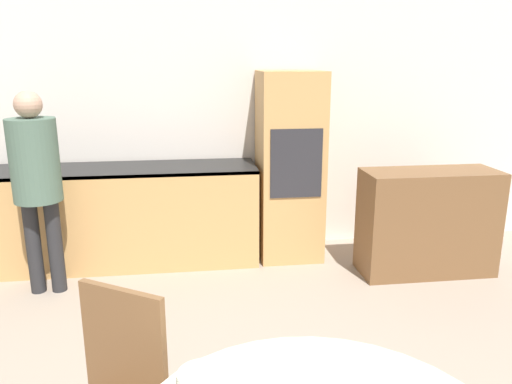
{
  "coord_description": "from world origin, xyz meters",
  "views": [
    {
      "loc": [
        -0.36,
        -0.08,
        1.81
      ],
      "look_at": [
        -0.01,
        2.56,
        1.1
      ],
      "focal_mm": 35.0,
      "sensor_mm": 36.0,
      "label": 1
    }
  ],
  "objects_px": {
    "oven_unit": "(289,166)",
    "person_standing": "(36,173)",
    "sideboard": "(427,222)",
    "bowl_near": "(202,377)"
  },
  "relations": [
    {
      "from": "oven_unit",
      "to": "person_standing",
      "type": "height_order",
      "value": "oven_unit"
    },
    {
      "from": "oven_unit",
      "to": "bowl_near",
      "type": "distance_m",
      "value": 3.06
    },
    {
      "from": "oven_unit",
      "to": "sideboard",
      "type": "xyz_separation_m",
      "value": [
        1.1,
        -0.56,
        -0.4
      ]
    },
    {
      "from": "oven_unit",
      "to": "bowl_near",
      "type": "height_order",
      "value": "oven_unit"
    },
    {
      "from": "person_standing",
      "to": "bowl_near",
      "type": "xyz_separation_m",
      "value": [
        1.18,
        -2.4,
        -0.21
      ]
    },
    {
      "from": "sideboard",
      "to": "person_standing",
      "type": "height_order",
      "value": "person_standing"
    },
    {
      "from": "oven_unit",
      "to": "bowl_near",
      "type": "relative_size",
      "value": 10.18
    },
    {
      "from": "oven_unit",
      "to": "sideboard",
      "type": "bearing_deg",
      "value": -27.01
    },
    {
      "from": "sideboard",
      "to": "bowl_near",
      "type": "distance_m",
      "value": 3.11
    },
    {
      "from": "oven_unit",
      "to": "person_standing",
      "type": "distance_m",
      "value": 2.14
    }
  ]
}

